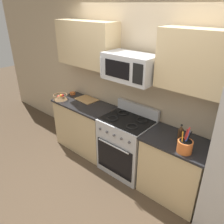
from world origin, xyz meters
TOP-DOWN VIEW (x-y plane):
  - ground_plane at (0.00, 0.00)m, footprint 16.00×16.00m
  - wall_back at (0.00, 1.04)m, footprint 8.00×0.10m
  - counter_left at (-0.96, 0.68)m, footprint 1.14×0.58m
  - range_oven at (-0.00, 0.68)m, footprint 0.76×0.63m
  - counter_right at (0.83, 0.68)m, footprint 0.88×0.58m
  - microwave at (-0.00, 0.71)m, footprint 0.74×0.44m
  - upper_cabinets_left at (-0.97, 0.82)m, footprint 1.13×0.34m
  - upper_cabinets_right at (0.83, 0.82)m, footprint 0.87×0.34m
  - utensil_crock at (0.98, 0.51)m, footprint 0.18×0.18m
  - fruit_basket at (-1.41, 0.52)m, footprint 0.26×0.26m
  - apple_loose at (-1.45, 0.52)m, footprint 0.07×0.07m
  - cutting_board at (-1.04, 0.83)m, footprint 0.40×0.30m
  - bottle_soy at (0.85, 0.66)m, footprint 0.06×0.06m
  - prep_bowl at (-1.45, 0.83)m, footprint 0.10×0.10m

SIDE VIEW (x-z plane):
  - ground_plane at x=0.00m, z-range 0.00..0.00m
  - counter_left at x=-0.96m, z-range 0.00..0.91m
  - counter_right at x=0.83m, z-range 0.00..0.91m
  - range_oven at x=0.00m, z-range -0.07..1.02m
  - cutting_board at x=-1.04m, z-range 0.91..0.93m
  - prep_bowl at x=-1.45m, z-range 0.91..0.95m
  - apple_loose at x=-1.45m, z-range 0.91..0.98m
  - fruit_basket at x=-1.41m, z-range 0.91..1.01m
  - utensil_crock at x=0.98m, z-range 0.82..1.17m
  - bottle_soy at x=0.85m, z-range 0.90..1.15m
  - wall_back at x=0.00m, z-range 0.00..2.60m
  - microwave at x=0.00m, z-range 1.53..1.89m
  - upper_cabinets_left at x=-0.97m, z-range 1.55..2.25m
  - upper_cabinets_right at x=0.83m, z-range 1.55..2.25m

